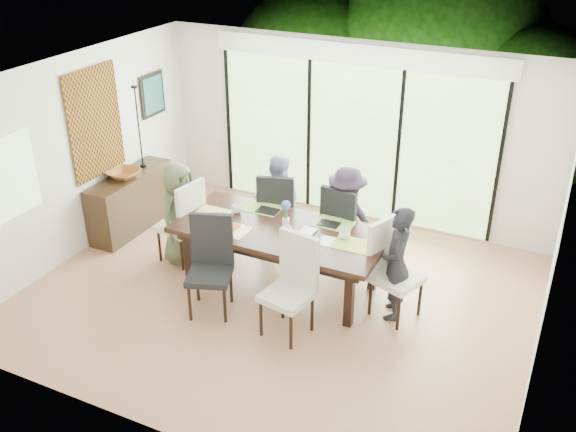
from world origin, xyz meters
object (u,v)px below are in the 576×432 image
at_px(chair_far_left, 278,210).
at_px(cup_a, 237,209).
at_px(cup_b, 288,231).
at_px(person_left_end, 180,213).
at_px(person_far_left, 278,203).
at_px(chair_far_right, 346,224).
at_px(table_top, 280,231).
at_px(laptop, 217,217).
at_px(chair_right_end, 397,272).
at_px(person_right_end, 396,263).
at_px(chair_near_left, 209,268).
at_px(bowl, 123,174).
at_px(person_far_right, 346,218).
at_px(vase, 286,223).
at_px(chair_near_right, 287,289).
at_px(sideboard, 132,202).
at_px(chair_left_end, 179,220).
at_px(cup_c, 345,235).

height_order(chair_far_left, cup_a, chair_far_left).
bearing_deg(cup_b, chair_far_left, 122.28).
xyz_separation_m(person_left_end, person_far_left, (1.03, 0.83, 0.00)).
bearing_deg(chair_far_right, table_top, 65.66).
bearing_deg(table_top, laptop, -173.29).
relative_size(chair_right_end, person_right_end, 0.85).
height_order(chair_far_left, chair_near_left, same).
bearing_deg(bowl, cup_a, -6.12).
relative_size(table_top, person_far_left, 1.86).
relative_size(laptop, bowl, 0.79).
height_order(person_far_right, cup_b, person_far_right).
bearing_deg(person_right_end, vase, -106.43).
distance_m(person_far_right, vase, 0.94).
bearing_deg(chair_far_left, vase, 104.66).
bearing_deg(chair_near_right, chair_near_left, -169.53).
distance_m(chair_far_right, cup_b, 1.06).
bearing_deg(chair_near_left, sideboard, 128.59).
height_order(chair_left_end, chair_far_right, same).
bearing_deg(person_left_end, chair_far_right, -63.80).
xyz_separation_m(chair_far_left, chair_near_left, (-0.05, -1.72, 0.00)).
relative_size(chair_far_left, cup_b, 11.00).
bearing_deg(chair_far_right, cup_b, 75.73).
xyz_separation_m(chair_near_right, person_far_right, (0.05, 1.70, 0.10)).
height_order(chair_left_end, person_right_end, person_right_end).
bearing_deg(chair_left_end, laptop, 90.94).
height_order(person_right_end, cup_b, person_right_end).
relative_size(person_far_right, cup_c, 10.40).
bearing_deg(chair_left_end, chair_near_left, 58.67).
bearing_deg(sideboard, cup_b, -11.26).
bearing_deg(person_far_right, person_left_end, 19.87).
height_order(person_right_end, bowl, person_right_end).
bearing_deg(vase, laptop, -170.54).
bearing_deg(person_right_end, sideboard, -110.77).
height_order(cup_c, bowl, bowl).
distance_m(laptop, cup_c, 1.66).
relative_size(chair_left_end, cup_b, 11.00).
distance_m(laptop, bowl, 1.88).
bearing_deg(person_left_end, cup_b, -90.03).
distance_m(person_right_end, person_far_right, 1.25).
distance_m(table_top, person_far_left, 0.95).
bearing_deg(cup_a, chair_far_right, 29.25).
height_order(person_far_right, cup_c, person_far_right).
distance_m(chair_left_end, chair_right_end, 3.00).
bearing_deg(person_right_end, laptop, -101.97).
relative_size(chair_far_left, person_right_end, 0.85).
height_order(chair_far_left, laptop, chair_far_left).
bearing_deg(cup_a, sideboard, 171.02).
height_order(chair_far_left, vase, chair_far_left).
relative_size(chair_left_end, chair_right_end, 1.00).
bearing_deg(cup_c, cup_b, -162.90).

